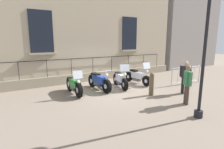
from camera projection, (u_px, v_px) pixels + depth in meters
name	position (u px, v px, depth m)	size (l,w,h in m)	color
ground_plane	(114.00, 90.00, 9.35)	(60.00, 60.00, 0.00)	gray
building_facade	(89.00, 26.00, 11.16)	(0.82, 13.36, 7.11)	tan
motorcycle_green	(74.00, 85.00, 8.57)	(2.01, 0.54, 1.24)	black
motorcycle_blue	(99.00, 81.00, 9.31)	(2.16, 0.73, 1.10)	black
motorcycle_white	(120.00, 80.00, 9.76)	(1.99, 0.76, 1.37)	black
motorcycle_silver	(138.00, 76.00, 10.60)	(2.15, 0.64, 1.36)	black
lamppost	(207.00, 23.00, 5.46)	(0.37, 1.07, 4.22)	black
crowd_barrier	(186.00, 75.00, 10.47)	(0.25, 2.29, 1.05)	#B7B7BF
bollard	(152.00, 84.00, 8.34)	(0.22, 0.22, 1.10)	brown
pedestrian_standing	(187.00, 83.00, 7.11)	(0.45, 0.39, 1.61)	#47382D
pedestrian_walking	(185.00, 76.00, 8.59)	(0.47, 0.37, 1.59)	black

